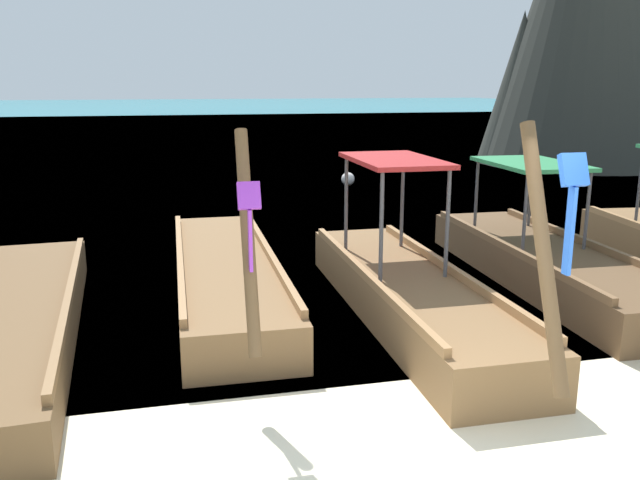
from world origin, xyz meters
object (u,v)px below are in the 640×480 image
object	(u,v)px
longtail_boat_violet_ribbon	(226,275)
longtail_boat_blue_ribbon	(409,292)
mooring_buoy_near	(348,179)
longtail_boat_green_ribbon	(10,323)
longtail_boat_yellow_ribbon	(547,262)

from	to	relation	value
longtail_boat_violet_ribbon	longtail_boat_blue_ribbon	distance (m)	2.61
longtail_boat_blue_ribbon	mooring_buoy_near	distance (m)	11.00
longtail_boat_violet_ribbon	longtail_boat_blue_ribbon	size ratio (longest dim) A/B	1.05
longtail_boat_green_ribbon	longtail_boat_blue_ribbon	world-z (taller)	longtail_boat_blue_ribbon
longtail_boat_blue_ribbon	mooring_buoy_near	bearing A→B (deg)	78.30
longtail_boat_violet_ribbon	longtail_boat_green_ribbon	bearing A→B (deg)	-153.48
longtail_boat_blue_ribbon	longtail_boat_yellow_ribbon	xyz separation A→B (m)	(2.52, 0.92, -0.02)
mooring_buoy_near	longtail_boat_green_ribbon	bearing A→B (deg)	-123.27
longtail_boat_blue_ribbon	mooring_buoy_near	xyz separation A→B (m)	(2.23, 10.77, -0.15)
longtail_boat_blue_ribbon	longtail_boat_yellow_ribbon	size ratio (longest dim) A/B	1.01
longtail_boat_green_ribbon	longtail_boat_blue_ribbon	bearing A→B (deg)	-2.38
longtail_boat_violet_ribbon	mooring_buoy_near	size ratio (longest dim) A/B	16.79
longtail_boat_green_ribbon	longtail_boat_yellow_ribbon	size ratio (longest dim) A/B	1.04
longtail_boat_green_ribbon	longtail_boat_yellow_ribbon	world-z (taller)	longtail_boat_yellow_ribbon
longtail_boat_green_ribbon	mooring_buoy_near	world-z (taller)	longtail_boat_green_ribbon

